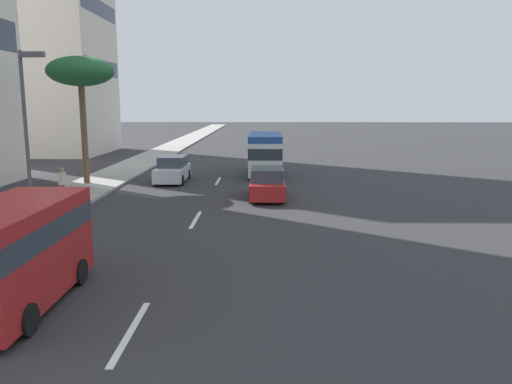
{
  "coord_description": "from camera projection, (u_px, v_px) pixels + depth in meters",
  "views": [
    {
      "loc": [
        -5.17,
        -2.91,
        4.96
      ],
      "look_at": [
        16.83,
        -2.6,
        1.08
      ],
      "focal_mm": 35.32,
      "sensor_mm": 36.0,
      "label": 1
    }
  ],
  "objects": [
    {
      "name": "ground_plane",
      "position": [
        224.0,
        172.0,
        37.01
      ],
      "size": [
        198.0,
        198.0,
        0.0
      ],
      "primitive_type": "plane",
      "color": "#2D2D30"
    },
    {
      "name": "sidewalk_right",
      "position": [
        124.0,
        171.0,
        37.1
      ],
      "size": [
        162.0,
        3.36,
        0.15
      ],
      "primitive_type": "cube",
      "color": "#9E9B93",
      "rests_on": "ground_plane"
    },
    {
      "name": "lane_stripe_near",
      "position": [
        131.0,
        332.0,
        11.07
      ],
      "size": [
        3.2,
        0.16,
        0.01
      ],
      "primitive_type": "cube",
      "color": "silver",
      "rests_on": "ground_plane"
    },
    {
      "name": "lane_stripe_mid",
      "position": [
        196.0,
        220.0,
        21.74
      ],
      "size": [
        3.2,
        0.16,
        0.01
      ],
      "primitive_type": "cube",
      "color": "silver",
      "rests_on": "ground_plane"
    },
    {
      "name": "lane_stripe_far",
      "position": [
        218.0,
        181.0,
        32.51
      ],
      "size": [
        3.2,
        0.16,
        0.01
      ],
      "primitive_type": "cube",
      "color": "silver",
      "rests_on": "ground_plane"
    },
    {
      "name": "car_lead",
      "position": [
        267.0,
        184.0,
        26.56
      ],
      "size": [
        4.4,
        1.87,
        1.63
      ],
      "color": "#A51E1E",
      "rests_on": "ground_plane"
    },
    {
      "name": "minibus_second",
      "position": [
        265.0,
        152.0,
        35.07
      ],
      "size": [
        6.81,
        2.34,
        2.87
      ],
      "color": "silver",
      "rests_on": "ground_plane"
    },
    {
      "name": "car_third",
      "position": [
        173.0,
        170.0,
        32.17
      ],
      "size": [
        4.41,
        1.81,
        1.64
      ],
      "rotation": [
        0.0,
        0.0,
        3.14
      ],
      "color": "silver",
      "rests_on": "ground_plane"
    },
    {
      "name": "van_fourth",
      "position": [
        13.0,
        249.0,
        12.21
      ],
      "size": [
        5.24,
        2.22,
        2.57
      ],
      "rotation": [
        0.0,
        0.0,
        3.14
      ],
      "color": "#A51E1E",
      "rests_on": "ground_plane"
    },
    {
      "name": "pedestrian_mid_block",
      "position": [
        62.0,
        183.0,
        24.94
      ],
      "size": [
        0.38,
        0.32,
        1.7
      ],
      "rotation": [
        0.0,
        0.0,
        5.94
      ],
      "color": "red",
      "rests_on": "sidewalk_right"
    },
    {
      "name": "palm_tree",
      "position": [
        81.0,
        73.0,
        29.61
      ],
      "size": [
        3.89,
        3.89,
        7.55
      ],
      "color": "brown",
      "rests_on": "sidewalk_right"
    },
    {
      "name": "street_lamp",
      "position": [
        28.0,
        121.0,
        18.96
      ],
      "size": [
        0.24,
        0.97,
        6.74
      ],
      "color": "#4C4C51",
      "rests_on": "sidewalk_right"
    }
  ]
}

